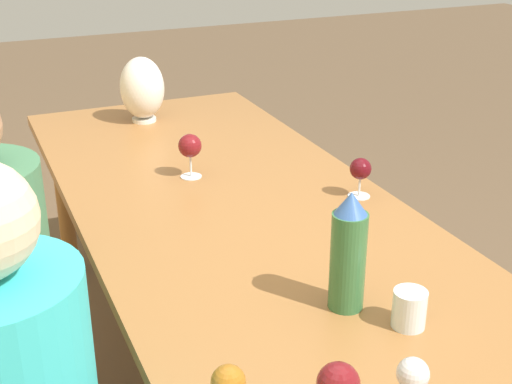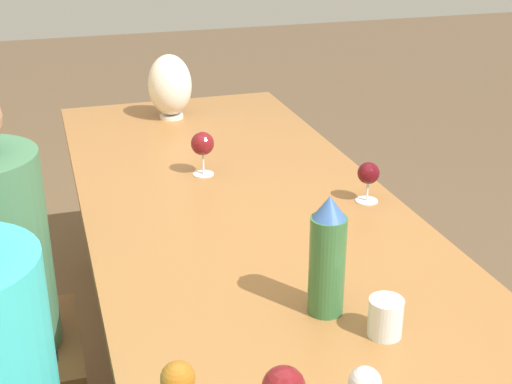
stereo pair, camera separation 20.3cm
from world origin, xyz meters
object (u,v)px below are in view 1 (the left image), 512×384
(water_tumbler, at_px, (409,309))
(wine_glass_0, at_px, (360,170))
(water_bottle, at_px, (348,253))
(wine_glass_5, at_px, (413,376))
(vase, at_px, (142,88))
(wine_glass_4, at_px, (190,147))
(wine_glass_3, at_px, (228,384))

(water_tumbler, xyz_separation_m, wine_glass_0, (0.66, -0.27, 0.05))
(water_bottle, relative_size, wine_glass_5, 2.29)
(water_tumbler, relative_size, wine_glass_0, 0.69)
(water_tumbler, height_order, vase, vase)
(vase, bearing_deg, wine_glass_5, 179.28)
(water_bottle, height_order, wine_glass_0, water_bottle)
(vase, xyz_separation_m, wine_glass_4, (-0.66, 0.02, -0.03))
(vase, height_order, wine_glass_3, vase)
(water_bottle, relative_size, wine_glass_3, 2.28)
(wine_glass_0, xyz_separation_m, wine_glass_5, (-0.91, 0.44, 0.00))
(vase, bearing_deg, water_bottle, -177.94)
(wine_glass_4, bearing_deg, vase, -1.57)
(water_bottle, bearing_deg, vase, 2.06)
(wine_glass_0, bearing_deg, wine_glass_3, 136.66)
(water_tumbler, xyz_separation_m, wine_glass_4, (1.03, 0.16, 0.06))
(water_tumbler, xyz_separation_m, vase, (1.69, 0.14, 0.10))
(water_bottle, distance_m, water_tumbler, 0.18)
(wine_glass_0, height_order, wine_glass_4, wine_glass_4)
(water_bottle, xyz_separation_m, vase, (1.57, 0.06, -0.00))
(water_bottle, relative_size, water_tumbler, 3.29)
(water_bottle, height_order, water_tumbler, water_bottle)
(water_tumbler, distance_m, wine_glass_3, 0.50)
(wine_glass_3, distance_m, wine_glass_5, 0.33)
(vase, relative_size, wine_glass_5, 2.12)
(water_bottle, bearing_deg, wine_glass_5, 167.78)
(wine_glass_3, bearing_deg, wine_glass_0, -43.34)
(wine_glass_3, height_order, wine_glass_5, same)
(water_bottle, relative_size, vase, 1.08)
(water_bottle, distance_m, wine_glass_4, 0.91)
(water_tumbler, bearing_deg, wine_glass_3, 105.76)
(water_bottle, relative_size, wine_glass_0, 2.26)
(water_tumbler, bearing_deg, water_bottle, 34.92)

